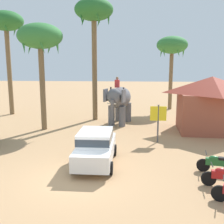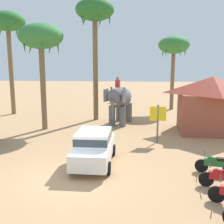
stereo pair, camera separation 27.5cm
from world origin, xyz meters
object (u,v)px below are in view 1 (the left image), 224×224
Objects in this scene: palm_tree_far_back at (6,25)px; roadside_hut at (211,103)px; palm_tree_left_of_road at (94,15)px; motorcycle_mid_row at (224,176)px; palm_tree_near_hut at (40,39)px; motorcycle_fourth_in_row at (217,163)px; palm_tree_behind_elephant at (172,47)px; elephant_with_mahout at (119,100)px; signboard_yellow at (158,116)px; car_sedan_foreground at (96,146)px.

palm_tree_far_back is 1.85× the size of roadside_hut.
palm_tree_left_of_road is 1.05× the size of palm_tree_far_back.
roadside_hut is (1.95, 9.00, 1.66)m from motorcycle_mid_row.
palm_tree_near_hut is 1.48× the size of roadside_hut.
motorcycle_mid_row is 16.57m from palm_tree_left_of_road.
motorcycle_fourth_in_row is 0.18× the size of palm_tree_left_of_road.
motorcycle_mid_row is 0.23× the size of palm_tree_behind_elephant.
elephant_with_mahout is 7.37m from palm_tree_left_of_road.
palm_tree_behind_elephant is at bearing 38.80° from palm_tree_left_of_road.
motorcycle_mid_row is 0.19× the size of palm_tree_far_back.
palm_tree_behind_elephant is 9.69m from palm_tree_left_of_road.
elephant_with_mahout is at bearing 118.38° from signboard_yellow.
car_sedan_foreground is at bearing -51.32° from palm_tree_far_back.
motorcycle_fourth_in_row is at bearing -57.49° from palm_tree_left_of_road.
motorcycle_mid_row is 0.75× the size of signboard_yellow.
palm_tree_near_hut is at bearing 139.50° from motorcycle_mid_row.
palm_tree_far_back is at bearing 128.68° from car_sedan_foreground.
palm_tree_near_hut is at bearing 161.41° from signboard_yellow.
elephant_with_mahout is at bearing -18.30° from palm_tree_far_back.
roadside_hut is (8.87, -3.52, -6.72)m from palm_tree_left_of_road.
signboard_yellow is (4.84, -6.50, -7.15)m from palm_tree_left_of_road.
car_sedan_foreground is at bearing -82.24° from palm_tree_left_of_road.
motorcycle_fourth_in_row is 14.17m from palm_tree_near_hut.
elephant_with_mahout is 5.56m from signboard_yellow.
roadside_hut reaches higher than motorcycle_fourth_in_row.
elephant_with_mahout is 10.77m from motorcycle_fourth_in_row.
palm_tree_near_hut reaches higher than roadside_hut.
car_sedan_foreground is 10.20m from roadside_hut.
palm_tree_far_back reaches higher than car_sedan_foreground.
motorcycle_mid_row is 0.34× the size of roadside_hut.
palm_tree_behind_elephant is at bearing 99.25° from roadside_hut.
motorcycle_mid_row is at bearing -66.60° from elephant_with_mahout.
palm_tree_near_hut is 0.76× the size of palm_tree_left_of_road.
palm_tree_left_of_road reaches higher than palm_tree_behind_elephant.
motorcycle_mid_row is 1.01× the size of motorcycle_fourth_in_row.
car_sedan_foreground is 5.92m from motorcycle_mid_row.
car_sedan_foreground is 17.41m from palm_tree_far_back.
car_sedan_foreground is 0.54× the size of palm_tree_behind_elephant.
palm_tree_near_hut is at bearing -48.12° from palm_tree_far_back.
palm_tree_far_back is (-5.05, 5.64, 1.77)m from palm_tree_near_hut.
palm_tree_behind_elephant is (0.42, 18.42, 6.09)m from motorcycle_mid_row.
car_sedan_foreground is 9.96m from palm_tree_near_hut.
palm_tree_near_hut is 5.50m from palm_tree_left_of_road.
palm_tree_near_hut reaches higher than motorcycle_fourth_in_row.
palm_tree_far_back reaches higher than motorcycle_mid_row.
motorcycle_fourth_in_row is at bearing -7.18° from car_sedan_foreground.
palm_tree_left_of_road reaches higher than palm_tree_near_hut.
roadside_hut is at bearing 77.75° from motorcycle_mid_row.
motorcycle_mid_row is at bearing -43.23° from palm_tree_far_back.
palm_tree_behind_elephant is at bearing 55.62° from elephant_with_mahout.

